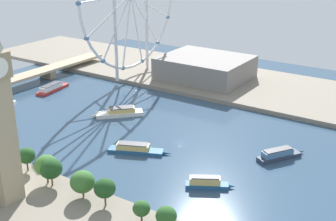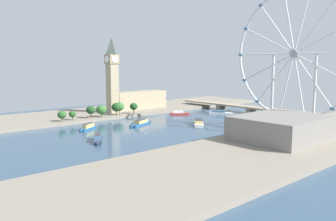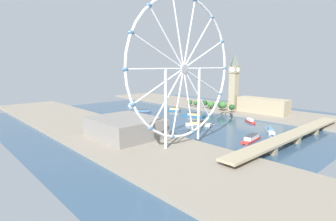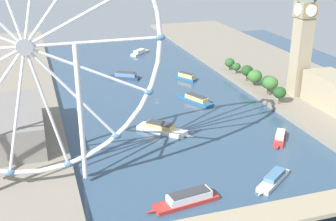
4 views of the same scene
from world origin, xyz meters
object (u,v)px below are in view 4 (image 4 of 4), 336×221
Objects in this scene: tour_boat_3 at (140,52)px; ferris_wheel at (25,48)px; tour_boat_2 at (195,99)px; tour_boat_6 at (273,179)px; tour_boat_0 at (124,76)px; tour_boat_1 at (162,128)px; tour_boat_4 at (186,77)px; tour_boat_7 at (187,199)px; river_bridge at (270,217)px; clock_tower at (303,34)px; tour_boat_5 at (280,137)px.

ferris_wheel is at bearing -156.94° from tour_boat_3.
ferris_wheel is 152.43m from tour_boat_2.
tour_boat_3 is 255.60m from tour_boat_6.
tour_boat_1 is (1.22, 109.48, -0.14)m from tour_boat_0.
tour_boat_7 is (59.81, 166.78, -0.18)m from tour_boat_4.
tour_boat_0 is at bearing -155.62° from tour_boat_3.
tour_boat_4 is (-35.46, -194.67, -3.95)m from river_bridge.
tour_boat_4 reaches higher than tour_boat_7.
tour_boat_7 is at bearing -142.14° from tour_boat_3.
tour_boat_7 reaches higher than tour_boat_3.
tour_boat_7 is at bearing -48.89° from river_bridge.
ferris_wheel is at bearing 104.22° from tour_boat_2.
tour_boat_0 is at bearing -37.52° from clock_tower.
tour_boat_5 is at bearing 16.83° from tour_boat_1.
tour_boat_1 is (109.20, 26.57, -44.43)m from clock_tower.
clock_tower is 180.85m from tour_boat_3.
ferris_wheel is 147.60m from tour_boat_5.
tour_boat_5 is (-59.52, 141.03, -0.60)m from tour_boat_0.
tour_boat_7 is at bearing 129.97° from tour_boat_4.
tour_boat_1 is at bearing 114.22° from tour_boat_2.
tour_boat_0 is at bearing 133.65° from tour_boat_1.
tour_boat_6 is at bearing -20.65° from tour_boat_1.
river_bridge reaches higher than tour_boat_1.
river_bridge is at bearing -136.40° from tour_boat_3.
tour_boat_3 is 263.21m from tour_boat_7.
tour_boat_1 reaches higher than tour_boat_3.
river_bridge is at bearing 146.41° from tour_boat_2.
tour_boat_6 is 0.74× the size of tour_boat_7.
tour_boat_4 is 1.01× the size of tour_boat_5.
tour_boat_2 is at bearing 150.44° from tour_boat_0.
ferris_wheel reaches higher than tour_boat_6.
tour_boat_1 is at bearing -100.58° from tour_boat_6.
tour_boat_0 is 109.49m from tour_boat_1.
tour_boat_1 is at bearing -142.58° from tour_boat_3.
river_bridge is at bearing 139.38° from tour_boat_4.
tour_boat_2 is 76.84m from tour_boat_5.
tour_boat_1 reaches higher than tour_boat_5.
tour_boat_6 is (4.02, 112.59, -0.26)m from tour_boat_2.
tour_boat_6 is 44.91m from tour_boat_7.
river_bridge is 7.13× the size of tour_boat_1.
tour_boat_4 is 163.78m from tour_boat_6.
tour_boat_4 is at bearing -167.79° from tour_boat_0.
clock_tower is at bearing -163.57° from tour_boat_6.
tour_boat_3 is 217.85m from tour_boat_5.
river_bridge reaches higher than tour_boat_0.
tour_boat_2 is (71.98, -15.04, -44.61)m from clock_tower.
clock_tower is at bearing -147.89° from tour_boat_7.
tour_boat_3 is (-20.90, -287.19, -4.68)m from river_bridge.
clock_tower reaches higher than tour_boat_3.
tour_boat_5 is at bearing -124.02° from river_bridge.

